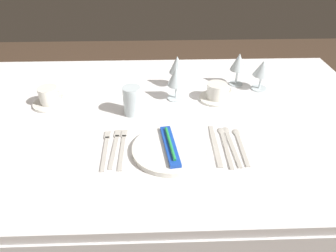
% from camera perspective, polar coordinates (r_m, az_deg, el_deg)
% --- Properties ---
extents(ground_plane, '(6.00, 6.00, 0.00)m').
position_cam_1_polar(ground_plane, '(1.72, -1.28, -18.88)').
color(ground_plane, '#4C3828').
extents(dining_table, '(1.80, 1.11, 0.74)m').
position_cam_1_polar(dining_table, '(1.26, -1.67, -0.87)').
color(dining_table, white).
rests_on(dining_table, ground).
extents(dinner_plate, '(0.26, 0.26, 0.02)m').
position_cam_1_polar(dinner_plate, '(1.01, 0.22, -4.40)').
color(dinner_plate, white).
rests_on(dinner_plate, dining_table).
extents(toothbrush_package, '(0.06, 0.21, 0.02)m').
position_cam_1_polar(toothbrush_package, '(1.00, 0.23, -3.66)').
color(toothbrush_package, blue).
rests_on(toothbrush_package, dinner_plate).
extents(fork_outer, '(0.02, 0.22, 0.00)m').
position_cam_1_polar(fork_outer, '(1.05, -8.72, -3.96)').
color(fork_outer, beige).
rests_on(fork_outer, dining_table).
extents(fork_inner, '(0.02, 0.21, 0.00)m').
position_cam_1_polar(fork_inner, '(1.05, -10.15, -3.84)').
color(fork_inner, beige).
rests_on(fork_inner, dining_table).
extents(fork_salad, '(0.03, 0.21, 0.00)m').
position_cam_1_polar(fork_salad, '(1.05, -11.86, -4.13)').
color(fork_salad, beige).
rests_on(fork_salad, dining_table).
extents(dinner_knife, '(0.02, 0.23, 0.00)m').
position_cam_1_polar(dinner_knife, '(1.05, 8.80, -3.76)').
color(dinner_knife, beige).
rests_on(dinner_knife, dining_table).
extents(spoon_soup, '(0.03, 0.23, 0.01)m').
position_cam_1_polar(spoon_soup, '(1.07, 10.46, -2.96)').
color(spoon_soup, beige).
rests_on(spoon_soup, dining_table).
extents(spoon_dessert, '(0.03, 0.22, 0.01)m').
position_cam_1_polar(spoon_dessert, '(1.08, 11.49, -2.79)').
color(spoon_dessert, beige).
rests_on(spoon_dessert, dining_table).
extents(spoon_tea, '(0.03, 0.21, 0.01)m').
position_cam_1_polar(spoon_tea, '(1.09, 13.24, -2.94)').
color(spoon_tea, beige).
rests_on(spoon_tea, dining_table).
extents(saucer_left, '(0.14, 0.14, 0.01)m').
position_cam_1_polar(saucer_left, '(1.32, 8.92, 5.20)').
color(saucer_left, white).
rests_on(saucer_left, dining_table).
extents(coffee_cup_left, '(0.11, 0.09, 0.06)m').
position_cam_1_polar(coffee_cup_left, '(1.31, 9.13, 6.61)').
color(coffee_cup_left, white).
rests_on(coffee_cup_left, saucer_left).
extents(saucer_right, '(0.14, 0.14, 0.01)m').
position_cam_1_polar(saucer_right, '(1.36, -21.39, 3.99)').
color(saucer_right, white).
rests_on(saucer_right, dining_table).
extents(coffee_cup_right, '(0.10, 0.08, 0.07)m').
position_cam_1_polar(coffee_cup_right, '(1.34, -21.67, 5.42)').
color(coffee_cup_right, white).
rests_on(coffee_cup_right, saucer_right).
extents(wine_glass_centre, '(0.08, 0.08, 0.14)m').
position_cam_1_polar(wine_glass_centre, '(1.41, 17.33, 10.15)').
color(wine_glass_centre, silver).
rests_on(wine_glass_centre, dining_table).
extents(wine_glass_left, '(0.07, 0.07, 0.15)m').
position_cam_1_polar(wine_glass_left, '(1.37, 1.61, 11.29)').
color(wine_glass_left, silver).
rests_on(wine_glass_left, dining_table).
extents(wine_glass_right, '(0.07, 0.07, 0.15)m').
position_cam_1_polar(wine_glass_right, '(1.42, 13.07, 11.49)').
color(wine_glass_right, silver).
rests_on(wine_glass_right, dining_table).
extents(wine_glass_far, '(0.07, 0.07, 0.14)m').
position_cam_1_polar(wine_glass_far, '(1.27, 1.41, 9.05)').
color(wine_glass_far, silver).
rests_on(wine_glass_far, dining_table).
extents(drink_tumbler, '(0.07, 0.07, 0.12)m').
position_cam_1_polar(drink_tumbler, '(1.20, -6.91, 4.46)').
color(drink_tumbler, silver).
rests_on(drink_tumbler, dining_table).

